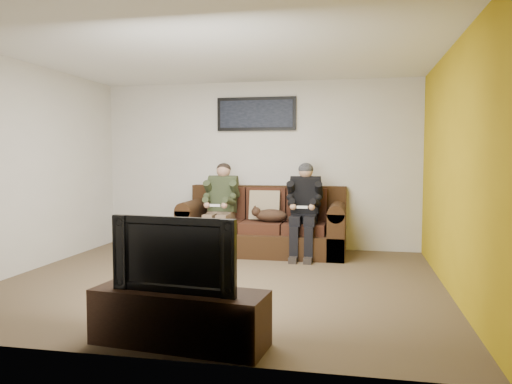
% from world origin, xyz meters
% --- Properties ---
extents(floor, '(5.00, 5.00, 0.00)m').
position_xyz_m(floor, '(0.00, 0.00, 0.00)').
color(floor, brown).
rests_on(floor, ground).
extents(ceiling, '(5.00, 5.00, 0.00)m').
position_xyz_m(ceiling, '(0.00, 0.00, 2.60)').
color(ceiling, silver).
rests_on(ceiling, ground).
extents(wall_back, '(5.00, 0.00, 5.00)m').
position_xyz_m(wall_back, '(0.00, 2.25, 1.30)').
color(wall_back, beige).
rests_on(wall_back, ground).
extents(wall_front, '(5.00, 0.00, 5.00)m').
position_xyz_m(wall_front, '(0.00, -2.25, 1.30)').
color(wall_front, beige).
rests_on(wall_front, ground).
extents(wall_left, '(0.00, 4.50, 4.50)m').
position_xyz_m(wall_left, '(-2.50, 0.00, 1.30)').
color(wall_left, beige).
rests_on(wall_left, ground).
extents(wall_right, '(0.00, 4.50, 4.50)m').
position_xyz_m(wall_right, '(2.50, 0.00, 1.30)').
color(wall_right, beige).
rests_on(wall_right, ground).
extents(accent_wall_right, '(0.00, 4.50, 4.50)m').
position_xyz_m(accent_wall_right, '(2.49, 0.00, 1.30)').
color(accent_wall_right, gold).
rests_on(accent_wall_right, ground).
extents(sofa, '(2.41, 1.04, 0.98)m').
position_xyz_m(sofa, '(0.17, 1.84, 0.37)').
color(sofa, '#311D0E').
rests_on(sofa, ground).
extents(throw_pillow, '(0.46, 0.22, 0.46)m').
position_xyz_m(throw_pillow, '(0.17, 1.88, 0.70)').
color(throw_pillow, '#988464').
rests_on(throw_pillow, sofa).
extents(throw_blanket, '(0.49, 0.24, 0.09)m').
position_xyz_m(throw_blanket, '(-0.56, 2.14, 0.98)').
color(throw_blanket, '#C2BC8E').
rests_on(throw_blanket, sofa).
extents(person_left, '(0.51, 0.87, 1.34)m').
position_xyz_m(person_left, '(-0.45, 1.63, 0.76)').
color(person_left, brown).
rests_on(person_left, sofa).
extents(person_right, '(0.51, 0.86, 1.35)m').
position_xyz_m(person_right, '(0.79, 1.63, 0.77)').
color(person_right, black).
rests_on(person_right, sofa).
extents(cat, '(0.66, 0.26, 0.24)m').
position_xyz_m(cat, '(0.29, 1.65, 0.58)').
color(cat, '#462B1B').
rests_on(cat, sofa).
extents(framed_poster, '(1.25, 0.05, 0.52)m').
position_xyz_m(framed_poster, '(-0.03, 2.22, 2.10)').
color(framed_poster, black).
rests_on(framed_poster, wall_back).
extents(tv_stand, '(1.38, 0.58, 0.42)m').
position_xyz_m(tv_stand, '(0.21, -1.95, 0.21)').
color(tv_stand, black).
rests_on(tv_stand, ground).
extents(television, '(0.99, 0.24, 0.57)m').
position_xyz_m(television, '(0.21, -1.95, 0.71)').
color(television, black).
rests_on(television, tv_stand).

